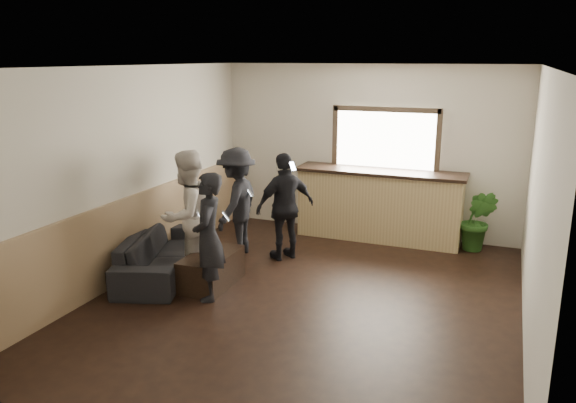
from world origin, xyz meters
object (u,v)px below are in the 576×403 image
at_px(cup_b, 215,256).
at_px(person_b, 188,216).
at_px(person_c, 237,202).
at_px(person_d, 285,207).
at_px(cup_a, 205,246).
at_px(person_a, 209,237).
at_px(potted_plant, 478,221).
at_px(bar_counter, 379,201).
at_px(sofa, 161,253).
at_px(coffee_table, 211,269).

relative_size(cup_b, person_b, 0.06).
height_order(person_c, person_d, person_c).
bearing_deg(person_b, cup_a, 107.61).
xyz_separation_m(person_a, person_b, (-0.57, 0.47, 0.08)).
bearing_deg(potted_plant, person_a, -134.12).
relative_size(person_b, person_d, 1.10).
distance_m(person_a, person_c, 1.60).
bearing_deg(bar_counter, sofa, -132.80).
relative_size(bar_counter, person_a, 1.70).
bearing_deg(sofa, person_c, -48.79).
bearing_deg(cup_a, person_d, 59.82).
height_order(cup_a, person_b, person_b).
relative_size(person_a, person_b, 0.91).
relative_size(person_a, person_c, 0.97).
bearing_deg(person_d, cup_b, 25.86).
bearing_deg(cup_b, coffee_table, 133.68).
xyz_separation_m(person_a, person_d, (0.34, 1.66, -0.00)).
xyz_separation_m(bar_counter, cup_a, (-1.76, -2.60, -0.17)).
height_order(bar_counter, potted_plant, bar_counter).
xyz_separation_m(cup_a, cup_b, (0.32, -0.29, 0.00)).
relative_size(bar_counter, person_d, 1.71).
bearing_deg(person_a, bar_counter, 134.43).
bearing_deg(bar_counter, coffee_table, -120.31).
bearing_deg(person_b, bar_counter, 156.09).
distance_m(sofa, coffee_table, 0.85).
bearing_deg(potted_plant, cup_a, -142.20).
distance_m(bar_counter, sofa, 3.60).
relative_size(sofa, person_b, 1.16).
xyz_separation_m(sofa, potted_plant, (3.98, 2.59, 0.19)).
xyz_separation_m(bar_counter, person_c, (-1.81, -1.54, 0.17)).
bearing_deg(person_c, cup_b, 12.26).
height_order(person_a, person_b, person_b).
bearing_deg(coffee_table, sofa, 173.45).
height_order(cup_b, person_b, person_b).
height_order(coffee_table, person_c, person_c).
bearing_deg(person_c, potted_plant, 111.07).
xyz_separation_m(bar_counter, potted_plant, (1.54, -0.05, -0.16)).
distance_m(cup_a, person_c, 1.12).
distance_m(cup_b, potted_plant, 4.12).
xyz_separation_m(sofa, person_c, (0.63, 1.09, 0.52)).
distance_m(person_c, person_d, 0.74).
distance_m(coffee_table, potted_plant, 4.14).
xyz_separation_m(potted_plant, person_d, (-2.61, -1.38, 0.31)).
relative_size(sofa, cup_b, 19.30).
bearing_deg(cup_b, person_b, 153.46).
relative_size(coffee_table, person_c, 0.59).
xyz_separation_m(person_b, person_c, (0.18, 1.08, -0.06)).
bearing_deg(person_c, coffee_table, 7.04).
relative_size(bar_counter, cup_a, 23.59).
height_order(bar_counter, person_a, bar_counter).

